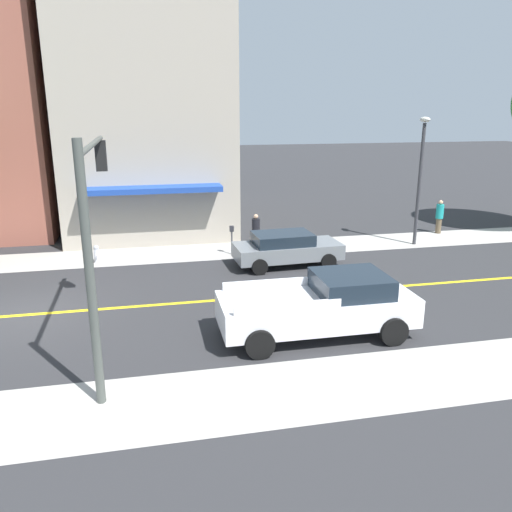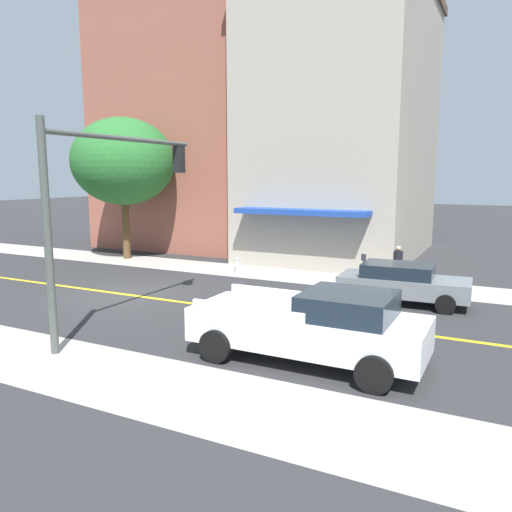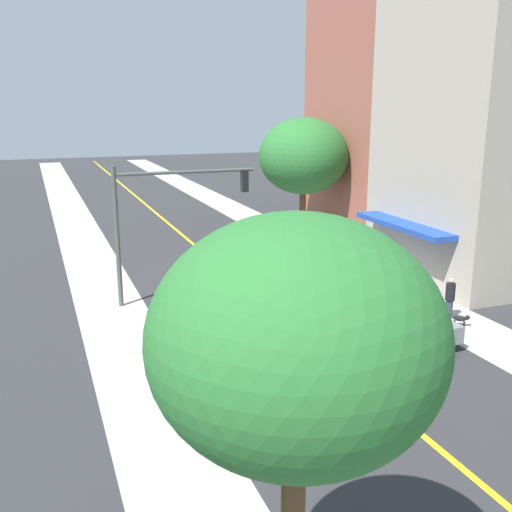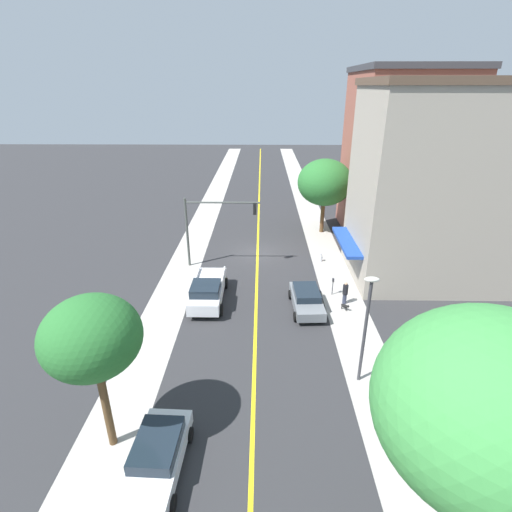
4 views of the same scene
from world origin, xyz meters
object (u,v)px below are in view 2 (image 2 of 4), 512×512
(white_pickup_truck, at_px, (313,325))
(street_tree_left_far, at_px, (123,162))
(fire_hydrant, at_px, (237,266))
(traffic_light_mast, at_px, (104,190))
(small_dog, at_px, (419,281))
(parking_meter, at_px, (363,265))
(pedestrian_black_shirt, at_px, (398,265))
(grey_sedan_left_curb, at_px, (402,282))

(white_pickup_truck, bearing_deg, street_tree_left_far, 145.47)
(fire_hydrant, height_order, traffic_light_mast, traffic_light_mast)
(small_dog, bearing_deg, white_pickup_truck, -143.23)
(traffic_light_mast, height_order, small_dog, traffic_light_mast)
(street_tree_left_far, height_order, parking_meter, street_tree_left_far)
(white_pickup_truck, bearing_deg, pedestrian_black_shirt, 89.54)
(traffic_light_mast, distance_m, small_dog, 12.51)
(street_tree_left_far, height_order, grey_sedan_left_curb, street_tree_left_far)
(street_tree_left_far, bearing_deg, small_dog, 87.90)
(street_tree_left_far, xyz_separation_m, pedestrian_black_shirt, (0.43, 14.44, -4.28))
(grey_sedan_left_curb, distance_m, pedestrian_black_shirt, 2.81)
(white_pickup_truck, bearing_deg, traffic_light_mast, -176.49)
(fire_hydrant, bearing_deg, grey_sedan_left_curb, 75.27)
(parking_meter, bearing_deg, pedestrian_black_shirt, 117.46)
(small_dog, bearing_deg, fire_hydrant, 136.71)
(fire_hydrant, distance_m, white_pickup_truck, 11.21)
(grey_sedan_left_curb, bearing_deg, traffic_light_mast, -136.41)
(fire_hydrant, relative_size, traffic_light_mast, 0.13)
(grey_sedan_left_curb, height_order, small_dog, grey_sedan_left_curb)
(parking_meter, bearing_deg, grey_sedan_left_curb, 42.86)
(street_tree_left_far, xyz_separation_m, small_dog, (0.56, 15.31, -4.84))
(street_tree_left_far, relative_size, pedestrian_black_shirt, 4.52)
(fire_hydrant, bearing_deg, traffic_light_mast, 5.84)
(fire_hydrant, height_order, parking_meter, parking_meter)
(traffic_light_mast, xyz_separation_m, white_pickup_truck, (-0.35, 5.99, -3.11))
(grey_sedan_left_curb, bearing_deg, pedestrian_black_shirt, 101.61)
(parking_meter, xyz_separation_m, white_pickup_truck, (8.85, 1.13, 0.05))
(parking_meter, height_order, traffic_light_mast, traffic_light_mast)
(white_pickup_truck, bearing_deg, small_dog, 84.18)
(street_tree_left_far, distance_m, pedestrian_black_shirt, 15.06)
(traffic_light_mast, relative_size, white_pickup_truck, 1.08)
(street_tree_left_far, height_order, small_dog, street_tree_left_far)
(white_pickup_truck, relative_size, small_dog, 10.12)
(parking_meter, relative_size, small_dog, 2.37)
(parking_meter, relative_size, white_pickup_truck, 0.23)
(pedestrian_black_shirt, bearing_deg, traffic_light_mast, -128.33)
(white_pickup_truck, bearing_deg, parking_meter, 97.42)
(street_tree_left_far, relative_size, small_dog, 13.48)
(traffic_light_mast, bearing_deg, small_dog, -35.65)
(fire_hydrant, xyz_separation_m, grey_sedan_left_curb, (2.03, 7.72, 0.36))
(fire_hydrant, bearing_deg, small_dog, 94.00)
(street_tree_left_far, relative_size, grey_sedan_left_curb, 1.66)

